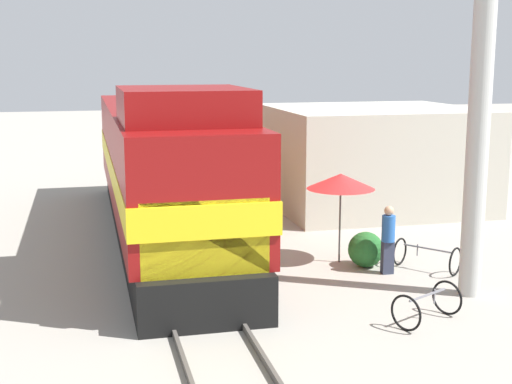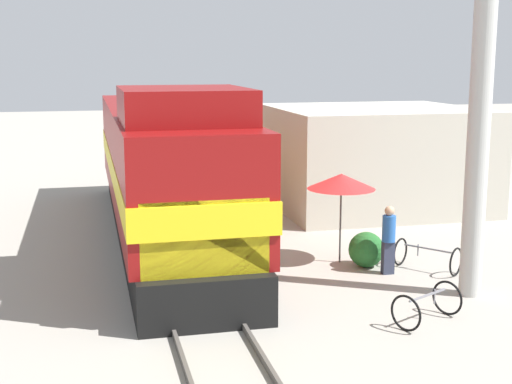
{
  "view_description": "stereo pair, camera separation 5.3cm",
  "coord_description": "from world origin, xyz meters",
  "px_view_note": "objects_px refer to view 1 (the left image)",
  "views": [
    {
      "loc": [
        -2.3,
        -16.44,
        5.48
      ],
      "look_at": [
        1.2,
        -2.05,
        2.67
      ],
      "focal_mm": 50.0,
      "sensor_mm": 36.0,
      "label": 1
    },
    {
      "loc": [
        -2.24,
        -16.46,
        5.48
      ],
      "look_at": [
        1.2,
        -2.05,
        2.67
      ],
      "focal_mm": 50.0,
      "sensor_mm": 36.0,
      "label": 2
    }
  ],
  "objects_px": {
    "locomotive": "(164,171)",
    "billboard_sign": "(407,147)",
    "person_bystander": "(388,237)",
    "utility_pole": "(482,67)",
    "bicycle_spare": "(427,305)",
    "vendor_umbrella": "(341,181)",
    "bicycle": "(427,256)"
  },
  "relations": [
    {
      "from": "locomotive",
      "to": "person_bystander",
      "type": "relative_size",
      "value": 9.22
    },
    {
      "from": "locomotive",
      "to": "bicycle",
      "type": "height_order",
      "value": "locomotive"
    },
    {
      "from": "locomotive",
      "to": "billboard_sign",
      "type": "xyz_separation_m",
      "value": [
        7.99,
        0.2,
        0.49
      ]
    },
    {
      "from": "locomotive",
      "to": "billboard_sign",
      "type": "distance_m",
      "value": 8.01
    },
    {
      "from": "bicycle",
      "to": "bicycle_spare",
      "type": "relative_size",
      "value": 1.04
    },
    {
      "from": "billboard_sign",
      "to": "vendor_umbrella",
      "type": "bearing_deg",
      "value": -134.51
    },
    {
      "from": "billboard_sign",
      "to": "person_bystander",
      "type": "distance_m",
      "value": 6.01
    },
    {
      "from": "vendor_umbrella",
      "to": "bicycle",
      "type": "bearing_deg",
      "value": -32.58
    },
    {
      "from": "utility_pole",
      "to": "bicycle_spare",
      "type": "height_order",
      "value": "utility_pole"
    },
    {
      "from": "locomotive",
      "to": "person_bystander",
      "type": "distance_m",
      "value": 7.15
    },
    {
      "from": "person_bystander",
      "to": "vendor_umbrella",
      "type": "bearing_deg",
      "value": 123.42
    },
    {
      "from": "billboard_sign",
      "to": "person_bystander",
      "type": "height_order",
      "value": "billboard_sign"
    },
    {
      "from": "bicycle_spare",
      "to": "bicycle",
      "type": "bearing_deg",
      "value": -54.02
    },
    {
      "from": "vendor_umbrella",
      "to": "billboard_sign",
      "type": "bearing_deg",
      "value": 45.49
    },
    {
      "from": "billboard_sign",
      "to": "bicycle_spare",
      "type": "height_order",
      "value": "billboard_sign"
    },
    {
      "from": "utility_pole",
      "to": "bicycle_spare",
      "type": "bearing_deg",
      "value": -141.95
    },
    {
      "from": "utility_pole",
      "to": "person_bystander",
      "type": "distance_m",
      "value": 4.88
    },
    {
      "from": "bicycle",
      "to": "person_bystander",
      "type": "bearing_deg",
      "value": -36.87
    },
    {
      "from": "person_bystander",
      "to": "utility_pole",
      "type": "bearing_deg",
      "value": -58.61
    },
    {
      "from": "utility_pole",
      "to": "bicycle",
      "type": "height_order",
      "value": "utility_pole"
    },
    {
      "from": "vendor_umbrella",
      "to": "locomotive",
      "type": "bearing_deg",
      "value": 140.43
    },
    {
      "from": "person_bystander",
      "to": "bicycle",
      "type": "relative_size",
      "value": 1.03
    },
    {
      "from": "locomotive",
      "to": "utility_pole",
      "type": "height_order",
      "value": "utility_pole"
    },
    {
      "from": "utility_pole",
      "to": "person_bystander",
      "type": "height_order",
      "value": "utility_pole"
    },
    {
      "from": "person_bystander",
      "to": "bicycle_spare",
      "type": "bearing_deg",
      "value": -100.16
    },
    {
      "from": "billboard_sign",
      "to": "bicycle",
      "type": "height_order",
      "value": "billboard_sign"
    },
    {
      "from": "locomotive",
      "to": "bicycle",
      "type": "relative_size",
      "value": 9.52
    },
    {
      "from": "locomotive",
      "to": "utility_pole",
      "type": "distance_m",
      "value": 9.82
    },
    {
      "from": "locomotive",
      "to": "bicycle_spare",
      "type": "height_order",
      "value": "locomotive"
    },
    {
      "from": "locomotive",
      "to": "billboard_sign",
      "type": "height_order",
      "value": "locomotive"
    },
    {
      "from": "vendor_umbrella",
      "to": "bicycle",
      "type": "distance_m",
      "value": 2.97
    },
    {
      "from": "billboard_sign",
      "to": "bicycle_spare",
      "type": "bearing_deg",
      "value": -112.34
    }
  ]
}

